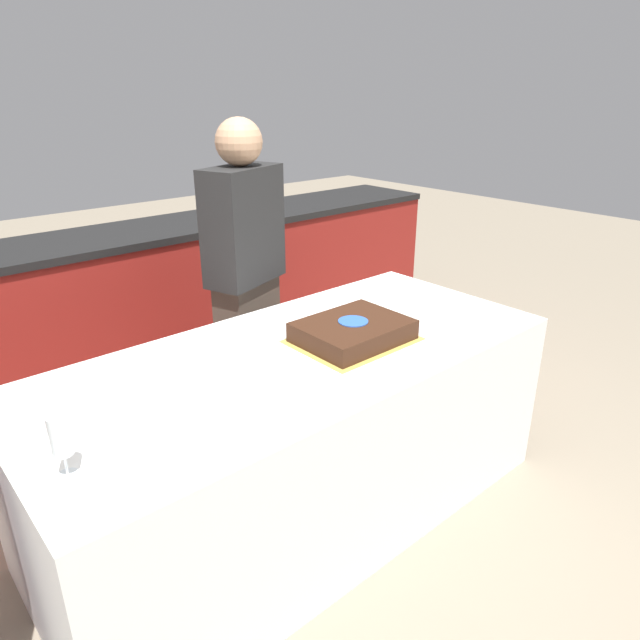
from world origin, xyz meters
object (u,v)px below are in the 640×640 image
plate_stack (256,373)px  person_cutting_cake (246,281)px  cake (353,331)px  wine_glass (60,437)px

plate_stack → person_cutting_cake: person_cutting_cake is taller
cake → plate_stack: (-0.50, -0.05, 0.00)m
cake → person_cutting_cake: person_cutting_cake is taller
wine_glass → cake: bearing=6.2°
plate_stack → wine_glass: wine_glass is taller
wine_glass → person_cutting_cake: 1.43m
cake → person_cutting_cake: 0.74m
plate_stack → person_cutting_cake: size_ratio=0.15×
person_cutting_cake → cake: bearing=70.9°
person_cutting_cake → plate_stack: bearing=38.5°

